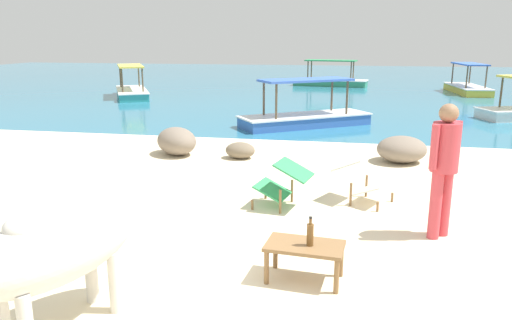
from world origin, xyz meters
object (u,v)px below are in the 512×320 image
(deck_chair_far, at_px, (283,181))
(boat_teal, at_px, (132,90))
(bottle, at_px, (310,234))
(cow, at_px, (51,251))
(deck_chair_near, at_px, (363,177))
(boat_blue, at_px, (305,116))
(boat_yellow, at_px, (467,87))
(boat_green, at_px, (330,80))
(low_bench_table, at_px, (305,250))
(person_standing, at_px, (444,161))

(deck_chair_far, height_order, boat_teal, boat_teal)
(boat_teal, bearing_deg, bottle, -177.20)
(cow, distance_m, deck_chair_near, 4.58)
(boat_blue, bearing_deg, boat_yellow, 22.60)
(bottle, bearing_deg, deck_chair_near, 77.71)
(boat_teal, relative_size, boat_green, 1.00)
(low_bench_table, distance_m, deck_chair_far, 2.17)
(deck_chair_near, distance_m, boat_green, 18.28)
(low_bench_table, xyz_separation_m, deck_chair_near, (0.61, 2.56, 0.06))
(deck_chair_near, height_order, boat_yellow, boat_yellow)
(cow, xyz_separation_m, deck_chair_near, (2.51, 3.82, -0.33))
(cow, distance_m, person_standing, 4.32)
(deck_chair_far, height_order, boat_blue, boat_blue)
(person_standing, distance_m, boat_green, 19.52)
(cow, height_order, person_standing, person_standing)
(low_bench_table, height_order, boat_green, boat_green)
(deck_chair_far, xyz_separation_m, boat_blue, (-0.29, 6.82, -0.13))
(boat_green, bearing_deg, deck_chair_near, 102.50)
(cow, xyz_separation_m, deck_chair_far, (1.40, 3.37, -0.33))
(low_bench_table, xyz_separation_m, bottle, (0.05, -0.02, 0.18))
(person_standing, xyz_separation_m, boat_green, (-2.07, 19.40, -0.70))
(person_standing, xyz_separation_m, boat_blue, (-2.28, 7.52, -0.70))
(boat_blue, bearing_deg, cow, -130.61)
(cow, bearing_deg, boat_yellow, -178.20)
(deck_chair_far, height_order, boat_yellow, boat_yellow)
(deck_chair_far, bearing_deg, boat_green, -78.31)
(cow, height_order, boat_yellow, boat_yellow)
(low_bench_table, height_order, deck_chair_far, deck_chair_far)
(bottle, xyz_separation_m, boat_green, (-0.63, 20.83, -0.25))
(low_bench_table, distance_m, boat_blue, 8.96)
(cow, height_order, boat_blue, boat_blue)
(cow, distance_m, boat_yellow, 21.18)
(deck_chair_near, bearing_deg, person_standing, -26.14)
(boat_blue, relative_size, boat_green, 0.97)
(cow, bearing_deg, boat_green, -161.21)
(bottle, bearing_deg, boat_yellow, 73.72)
(boat_green, bearing_deg, boat_teal, 48.01)
(low_bench_table, bearing_deg, deck_chair_near, 82.10)
(boat_teal, bearing_deg, cow, 174.99)
(bottle, bearing_deg, person_standing, 44.70)
(deck_chair_far, bearing_deg, low_bench_table, 114.66)
(deck_chair_near, distance_m, boat_yellow, 16.75)
(low_bench_table, xyz_separation_m, boat_yellow, (5.49, 18.59, -0.07))
(low_bench_table, distance_m, boat_green, 20.81)
(boat_teal, bearing_deg, deck_chair_near, -170.30)
(boat_blue, distance_m, boat_green, 11.88)
(boat_teal, bearing_deg, boat_yellow, -100.80)
(deck_chair_near, bearing_deg, boat_teal, 153.72)
(deck_chair_far, xyz_separation_m, person_standing, (1.99, -0.70, 0.56))
(cow, relative_size, boat_teal, 0.51)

